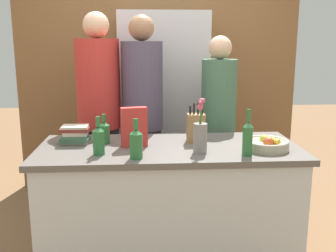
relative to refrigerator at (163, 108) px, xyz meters
The scene contains 16 objects.
kitchen_island 1.41m from the refrigerator, 91.26° to the right, with size 1.76×0.76×0.89m.
back_wall_wood 0.52m from the refrigerator, 94.63° to the left, with size 2.96×0.12×2.60m.
refrigerator is the anchor object (origin of this frame).
fruit_bowl 1.57m from the refrigerator, 67.47° to the right, with size 0.29×0.29×0.10m.
knife_block 1.24m from the refrigerator, 82.28° to the right, with size 0.12×0.10×0.28m.
flower_vase 1.50m from the refrigerator, 83.94° to the right, with size 0.09×0.09×0.35m.
cereal_box 1.34m from the refrigerator, 101.27° to the right, with size 0.18×0.09×0.27m.
coffee_mug 1.07m from the refrigerator, 102.87° to the right, with size 0.08×0.12×0.08m.
book_stack 1.39m from the refrigerator, 118.86° to the right, with size 0.20×0.15×0.13m.
bottle_oil 1.64m from the refrigerator, 74.41° to the right, with size 0.06×0.06×0.29m.
bottle_vinegar 1.57m from the refrigerator, 107.81° to the right, with size 0.07×0.07×0.24m.
bottle_wine 1.61m from the refrigerator, 98.76° to the right, with size 0.08×0.08×0.25m.
bottle_water 1.30m from the refrigerator, 111.14° to the right, with size 0.08×0.08×0.21m.
person_at_sink 0.85m from the refrigerator, 132.24° to the right, with size 0.36×0.36×1.81m.
person_in_blue 0.68m from the refrigerator, 107.50° to the right, with size 0.34×0.34×1.79m.
person_in_red_tee 0.81m from the refrigerator, 57.87° to the right, with size 0.29×0.29×1.63m.
Camera 1 is at (-0.17, -2.55, 1.59)m, focal length 42.00 mm.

